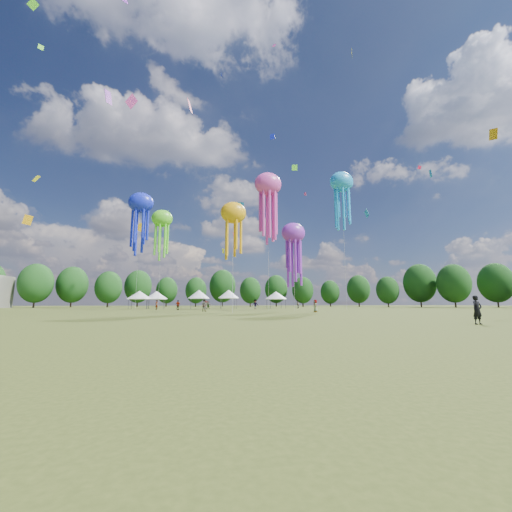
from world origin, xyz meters
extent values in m
plane|color=#384416|center=(0.00, 0.00, 0.00)|extent=(300.00, 300.00, 0.00)
imported|color=black|center=(9.44, -1.02, 0.82)|extent=(0.62, 0.43, 1.64)
imported|color=gray|center=(-4.66, 30.23, 0.87)|extent=(1.07, 1.00, 1.75)
imported|color=gray|center=(-2.97, 57.81, 0.84)|extent=(0.80, 0.96, 1.68)
imported|color=gray|center=(18.32, 55.40, 0.93)|extent=(0.81, 0.99, 1.86)
imported|color=gray|center=(6.14, 45.84, 0.96)|extent=(1.27, 0.77, 1.92)
imported|color=gray|center=(-8.75, 41.61, 0.86)|extent=(1.08, 0.90, 1.73)
imported|color=gray|center=(-3.04, 48.80, 0.83)|extent=(1.61, 1.02, 1.66)
imported|color=gray|center=(-12.59, 43.93, 0.90)|extent=(0.65, 0.77, 1.80)
imported|color=gray|center=(10.07, 24.43, 0.83)|extent=(0.80, 0.95, 1.66)
cylinder|color=#47474C|center=(-18.81, 51.84, 0.99)|extent=(0.08, 0.08, 1.97)
cylinder|color=#47474C|center=(-18.81, 55.33, 0.99)|extent=(0.08, 0.08, 1.97)
cylinder|color=#47474C|center=(-15.32, 51.84, 0.99)|extent=(0.08, 0.08, 1.97)
cylinder|color=#47474C|center=(-15.32, 55.33, 0.99)|extent=(0.08, 0.08, 1.97)
cube|color=white|center=(-17.07, 53.58, 2.02)|extent=(3.89, 3.89, 0.10)
cone|color=white|center=(-17.07, 53.58, 2.92)|extent=(5.06, 5.06, 1.69)
cylinder|color=#47474C|center=(-15.56, 54.48, 1.00)|extent=(0.08, 0.08, 2.00)
cylinder|color=#47474C|center=(-15.56, 57.84, 1.00)|extent=(0.08, 0.08, 2.00)
cylinder|color=#47474C|center=(-12.20, 54.48, 1.00)|extent=(0.08, 0.08, 2.00)
cylinder|color=#47474C|center=(-12.20, 57.84, 1.00)|extent=(0.08, 0.08, 2.00)
cube|color=white|center=(-13.88, 56.16, 2.05)|extent=(3.76, 3.76, 0.10)
cone|color=white|center=(-13.88, 56.16, 2.96)|extent=(4.89, 4.89, 1.71)
cylinder|color=#47474C|center=(-6.45, 49.45, 1.04)|extent=(0.08, 0.08, 2.07)
cylinder|color=#47474C|center=(-6.45, 52.60, 1.04)|extent=(0.08, 0.08, 2.07)
cylinder|color=#47474C|center=(-3.31, 49.45, 1.04)|extent=(0.08, 0.08, 2.07)
cylinder|color=#47474C|center=(-3.31, 52.60, 1.04)|extent=(0.08, 0.08, 2.07)
cube|color=white|center=(-4.88, 51.03, 2.12)|extent=(3.54, 3.54, 0.10)
cone|color=white|center=(-4.88, 51.03, 3.06)|extent=(4.60, 4.60, 1.78)
cylinder|color=#47474C|center=(0.15, 52.71, 1.10)|extent=(0.08, 0.08, 2.20)
cylinder|color=#47474C|center=(0.15, 55.95, 1.10)|extent=(0.08, 0.08, 2.20)
cylinder|color=#47474C|center=(3.39, 52.71, 1.10)|extent=(0.08, 0.08, 2.20)
cylinder|color=#47474C|center=(3.39, 55.95, 1.10)|extent=(0.08, 0.08, 2.20)
cube|color=white|center=(1.77, 54.33, 2.25)|extent=(3.64, 3.64, 0.10)
cone|color=white|center=(1.77, 54.33, 3.24)|extent=(4.73, 4.73, 1.88)
cylinder|color=#47474C|center=(11.49, 54.57, 1.04)|extent=(0.08, 0.08, 2.07)
cylinder|color=#47474C|center=(11.49, 58.20, 1.04)|extent=(0.08, 0.08, 2.07)
cylinder|color=#47474C|center=(15.12, 54.57, 1.04)|extent=(0.08, 0.08, 2.07)
cylinder|color=#47474C|center=(15.12, 58.20, 1.04)|extent=(0.08, 0.08, 2.07)
cube|color=white|center=(13.30, 56.38, 2.12)|extent=(4.04, 4.04, 0.10)
cone|color=white|center=(13.30, 56.38, 3.06)|extent=(5.25, 5.25, 1.78)
ellipsoid|color=#5CE926|center=(-12.07, 41.37, 16.40)|extent=(3.73, 2.61, 3.17)
cylinder|color=beige|center=(-12.07, 41.37, 8.20)|extent=(0.03, 0.03, 16.40)
ellipsoid|color=#E343AE|center=(6.26, 35.37, 22.09)|extent=(4.84, 3.39, 4.12)
cylinder|color=beige|center=(6.26, 35.37, 11.05)|extent=(0.03, 0.03, 22.09)
ellipsoid|color=purple|center=(9.00, 30.01, 12.18)|extent=(3.80, 2.66, 3.23)
cylinder|color=beige|center=(9.00, 30.01, 6.09)|extent=(0.03, 0.03, 12.18)
ellipsoid|color=#1826D8|center=(-16.47, 45.38, 20.36)|extent=(4.68, 3.28, 3.98)
cylinder|color=beige|center=(-16.47, 45.38, 10.18)|extent=(0.03, 0.03, 20.36)
ellipsoid|color=#F4A90F|center=(-1.48, 23.13, 12.85)|extent=(3.36, 2.36, 2.86)
cylinder|color=beige|center=(-1.48, 23.13, 6.43)|extent=(0.03, 0.03, 12.85)
ellipsoid|color=#1C9DF2|center=(21.50, 37.35, 24.54)|extent=(4.68, 3.28, 3.98)
cylinder|color=beige|center=(21.50, 37.35, 12.27)|extent=(0.03, 0.03, 24.54)
cube|color=#5CE926|center=(-34.20, 36.68, 51.21)|extent=(1.61, 0.98, 1.69)
cube|color=#1826D8|center=(6.04, 31.25, 28.84)|extent=(0.74, 0.63, 1.14)
cube|color=#1C9DF2|center=(5.60, 62.49, 26.37)|extent=(1.63, 1.08, 2.18)
cube|color=#E343AE|center=(21.54, 57.05, 29.00)|extent=(0.53, 0.78, 0.94)
cube|color=red|center=(1.64, 45.02, 14.56)|extent=(0.76, 1.52, 1.66)
cube|color=#F4A90F|center=(32.44, 15.58, 23.58)|extent=(0.45, 1.52, 1.69)
cube|color=#FFFE1A|center=(27.03, 40.63, 56.39)|extent=(0.79, 1.42, 1.88)
cube|color=#5CE926|center=(-33.90, 40.00, 46.06)|extent=(0.82, 0.70, 1.16)
cube|color=#1826D8|center=(-0.58, 55.13, 57.62)|extent=(0.48, 0.93, 1.04)
cube|color=#1C9DF2|center=(36.88, 31.90, 25.28)|extent=(0.77, 1.16, 1.60)
cube|color=#E343AE|center=(-16.56, 31.72, 32.40)|extent=(1.68, 1.25, 1.99)
cube|color=purple|center=(-16.57, 19.51, 24.64)|extent=(0.65, 1.40, 1.76)
cube|color=red|center=(-7.76, 38.18, 37.10)|extent=(1.13, 2.11, 2.67)
cube|color=#F4A90F|center=(-20.03, 68.79, 20.96)|extent=(2.25, 1.52, 2.26)
cube|color=#FFFE1A|center=(-31.78, 38.69, 21.25)|extent=(1.40, 0.75, 1.45)
cube|color=#5CE926|center=(17.79, 54.12, 34.50)|extent=(1.49, 0.93, 1.73)
cube|color=#1C9DF2|center=(35.15, 51.26, 22.94)|extent=(0.45, 2.05, 2.25)
cube|color=#E343AE|center=(8.70, 39.25, 53.68)|extent=(0.86, 0.50, 0.95)
cube|color=purple|center=(24.73, 70.78, 21.51)|extent=(1.10, 1.28, 1.88)
cube|color=red|center=(31.61, 28.43, 24.48)|extent=(0.75, 0.31, 0.83)
cube|color=#F4A90F|center=(-38.05, 50.93, 17.22)|extent=(1.78, 0.33, 2.16)
cube|color=#FFFE1A|center=(0.54, 55.52, 13.15)|extent=(0.50, 1.19, 1.30)
cylinder|color=#38281C|center=(-47.17, 78.19, 1.68)|extent=(0.44, 0.44, 3.36)
ellipsoid|color=#184115|center=(-47.17, 78.19, 6.51)|extent=(8.40, 8.40, 10.51)
cylinder|color=#38281C|center=(-40.68, 85.49, 1.71)|extent=(0.44, 0.44, 3.41)
ellipsoid|color=#184115|center=(-40.68, 85.49, 6.61)|extent=(8.53, 8.53, 10.66)
cylinder|color=#38281C|center=(-30.60, 85.02, 1.53)|extent=(0.44, 0.44, 3.07)
ellipsoid|color=#184115|center=(-30.60, 85.02, 5.94)|extent=(7.66, 7.66, 9.58)
cylinder|color=#38281C|center=(-23.51, 93.33, 1.72)|extent=(0.44, 0.44, 3.43)
ellipsoid|color=#184115|center=(-23.51, 93.33, 6.65)|extent=(8.58, 8.58, 10.73)
cylinder|color=#38281C|center=(-14.76, 98.96, 1.47)|extent=(0.44, 0.44, 2.95)
ellipsoid|color=#184115|center=(-14.76, 98.96, 5.71)|extent=(7.37, 7.37, 9.21)
cylinder|color=#38281C|center=(-4.70, 95.06, 1.45)|extent=(0.44, 0.44, 2.89)
ellipsoid|color=#184115|center=(-4.70, 95.06, 5.61)|extent=(7.23, 7.23, 9.04)
cylinder|color=#38281C|center=(4.91, 99.49, 1.92)|extent=(0.44, 0.44, 3.84)
ellipsoid|color=#184115|center=(4.91, 99.49, 7.44)|extent=(9.60, 9.60, 11.99)
cylinder|color=#38281C|center=(13.19, 88.44, 1.42)|extent=(0.44, 0.44, 2.84)
ellipsoid|color=#184115|center=(13.19, 88.44, 5.51)|extent=(7.11, 7.11, 8.89)
cylinder|color=#38281C|center=(22.93, 91.04, 1.58)|extent=(0.44, 0.44, 3.16)
ellipsoid|color=#184115|center=(22.93, 91.04, 6.13)|extent=(7.91, 7.91, 9.88)
cylinder|color=#38281C|center=(30.69, 85.29, 1.44)|extent=(0.44, 0.44, 2.88)
ellipsoid|color=#184115|center=(30.69, 85.29, 5.59)|extent=(7.21, 7.21, 9.01)
cylinder|color=#38281C|center=(41.52, 87.24, 1.31)|extent=(0.44, 0.44, 2.63)
ellipsoid|color=#184115|center=(41.52, 87.24, 5.09)|extent=(6.57, 6.57, 8.22)
cylinder|color=#38281C|center=(50.52, 83.73, 1.56)|extent=(0.44, 0.44, 3.13)
ellipsoid|color=#184115|center=(50.52, 83.73, 6.06)|extent=(7.81, 7.81, 9.77)
cylinder|color=#38281C|center=(53.64, 71.81, 1.36)|extent=(0.44, 0.44, 2.72)
ellipsoid|color=#184115|center=(53.64, 71.81, 5.27)|extent=(6.80, 6.80, 8.50)
cylinder|color=#38281C|center=(62.96, 68.92, 1.90)|extent=(0.44, 0.44, 3.81)
ellipsoid|color=#184115|center=(62.96, 68.92, 7.38)|extent=(9.52, 9.52, 11.90)
cylinder|color=#38281C|center=(66.57, 59.80, 1.76)|extent=(0.44, 0.44, 3.51)
ellipsoid|color=#184115|center=(66.57, 59.80, 6.80)|extent=(8.78, 8.78, 10.97)
cylinder|color=#38281C|center=(79.39, 58.26, 1.82)|extent=(0.44, 0.44, 3.64)
ellipsoid|color=#184115|center=(79.39, 58.26, 7.05)|extent=(9.10, 9.10, 11.37)
camera|label=1|loc=(-6.68, -16.28, 1.20)|focal=22.08mm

